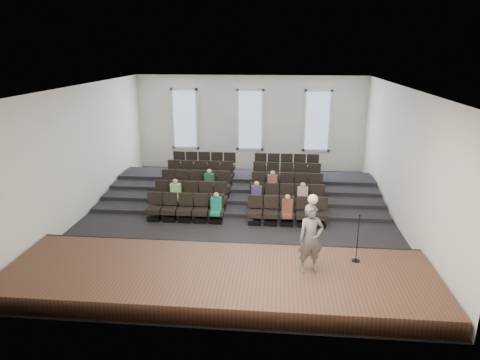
# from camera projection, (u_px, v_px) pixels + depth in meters

# --- Properties ---
(ground) EXTENTS (14.00, 14.00, 0.00)m
(ground) POSITION_uv_depth(u_px,v_px,m) (237.00, 217.00, 16.69)
(ground) COLOR black
(ground) RESTS_ON ground
(ceiling) EXTENTS (12.00, 14.00, 0.02)m
(ceiling) POSITION_uv_depth(u_px,v_px,m) (237.00, 86.00, 15.21)
(ceiling) COLOR white
(ceiling) RESTS_ON ground
(wall_back) EXTENTS (12.00, 0.04, 5.00)m
(wall_back) POSITION_uv_depth(u_px,v_px,m) (250.00, 123.00, 22.63)
(wall_back) COLOR white
(wall_back) RESTS_ON ground
(wall_front) EXTENTS (12.00, 0.04, 5.00)m
(wall_front) POSITION_uv_depth(u_px,v_px,m) (205.00, 232.00, 9.27)
(wall_front) COLOR white
(wall_front) RESTS_ON ground
(wall_left) EXTENTS (0.04, 14.00, 5.00)m
(wall_left) POSITION_uv_depth(u_px,v_px,m) (82.00, 151.00, 16.49)
(wall_left) COLOR white
(wall_left) RESTS_ON ground
(wall_right) EXTENTS (0.04, 14.00, 5.00)m
(wall_right) POSITION_uv_depth(u_px,v_px,m) (403.00, 159.00, 15.42)
(wall_right) COLOR white
(wall_right) RESTS_ON ground
(stage) EXTENTS (11.80, 3.60, 0.50)m
(stage) POSITION_uv_depth(u_px,v_px,m) (219.00, 278.00, 11.76)
(stage) COLOR #513023
(stage) RESTS_ON ground
(stage_lip) EXTENTS (11.80, 0.06, 0.52)m
(stage_lip) POSITION_uv_depth(u_px,v_px,m) (226.00, 249.00, 13.45)
(stage_lip) COLOR black
(stage_lip) RESTS_ON ground
(risers) EXTENTS (11.80, 4.80, 0.60)m
(risers) POSITION_uv_depth(u_px,v_px,m) (244.00, 187.00, 19.65)
(risers) COLOR black
(risers) RESTS_ON ground
(seating_rows) EXTENTS (6.80, 4.70, 1.67)m
(seating_rows) POSITION_uv_depth(u_px,v_px,m) (241.00, 188.00, 17.95)
(seating_rows) COLOR black
(seating_rows) RESTS_ON ground
(windows) EXTENTS (8.44, 0.10, 3.24)m
(windows) POSITION_uv_depth(u_px,v_px,m) (250.00, 120.00, 22.51)
(windows) COLOR white
(windows) RESTS_ON wall_back
(audience) EXTENTS (5.45, 2.64, 1.10)m
(audience) POSITION_uv_depth(u_px,v_px,m) (245.00, 193.00, 16.85)
(audience) COLOR #177665
(audience) RESTS_ON seating_rows
(speaker) EXTENTS (0.79, 0.62, 1.89)m
(speaker) POSITION_uv_depth(u_px,v_px,m) (311.00, 239.00, 11.40)
(speaker) COLOR #5B5856
(speaker) RESTS_ON stage
(mic_stand) EXTENTS (0.24, 0.24, 1.43)m
(mic_stand) POSITION_uv_depth(u_px,v_px,m) (357.00, 247.00, 12.07)
(mic_stand) COLOR black
(mic_stand) RESTS_ON stage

